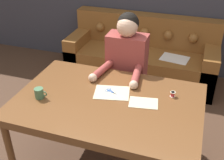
# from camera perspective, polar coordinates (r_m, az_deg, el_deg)

# --- Properties ---
(dining_table) EXTENTS (1.54, 1.03, 0.76)m
(dining_table) POSITION_cam_1_polar(r_m,az_deg,el_deg) (2.37, -0.82, -5.34)
(dining_table) COLOR brown
(dining_table) RESTS_ON ground_plane
(couch) EXTENTS (2.06, 0.76, 0.88)m
(couch) POSITION_cam_1_polar(r_m,az_deg,el_deg) (4.06, 6.04, 4.65)
(couch) COLOR brown
(couch) RESTS_ON ground_plane
(person) EXTENTS (0.47, 0.63, 1.30)m
(person) POSITION_cam_1_polar(r_m,az_deg,el_deg) (2.94, 2.90, 1.54)
(person) COLOR #33281E
(person) RESTS_ON ground_plane
(pattern_paper_main) EXTENTS (0.34, 0.28, 0.00)m
(pattern_paper_main) POSITION_cam_1_polar(r_m,az_deg,el_deg) (2.42, -0.02, -2.58)
(pattern_paper_main) COLOR beige
(pattern_paper_main) RESTS_ON dining_table
(pattern_paper_offcut) EXTENTS (0.26, 0.19, 0.00)m
(pattern_paper_offcut) POSITION_cam_1_polar(r_m,az_deg,el_deg) (2.31, 6.41, -4.62)
(pattern_paper_offcut) COLOR beige
(pattern_paper_offcut) RESTS_ON dining_table
(scissors) EXTENTS (0.20, 0.14, 0.01)m
(scissors) POSITION_cam_1_polar(r_m,az_deg,el_deg) (2.43, -0.04, -2.46)
(scissors) COLOR silver
(scissors) RESTS_ON dining_table
(mug) EXTENTS (0.11, 0.08, 0.09)m
(mug) POSITION_cam_1_polar(r_m,az_deg,el_deg) (2.41, -14.54, -2.61)
(mug) COLOR #47704C
(mug) RESTS_ON dining_table
(thread_spool) EXTENTS (0.04, 0.04, 0.05)m
(thread_spool) POSITION_cam_1_polar(r_m,az_deg,el_deg) (2.41, 12.23, -2.85)
(thread_spool) COLOR red
(thread_spool) RESTS_ON dining_table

